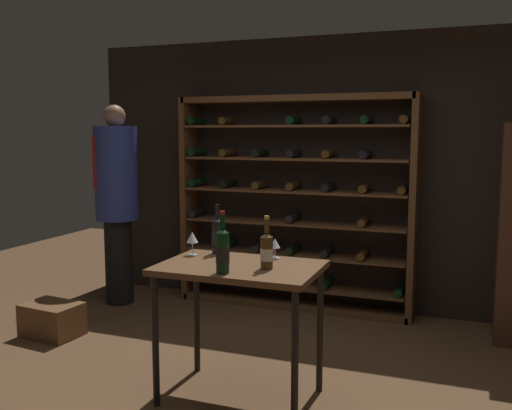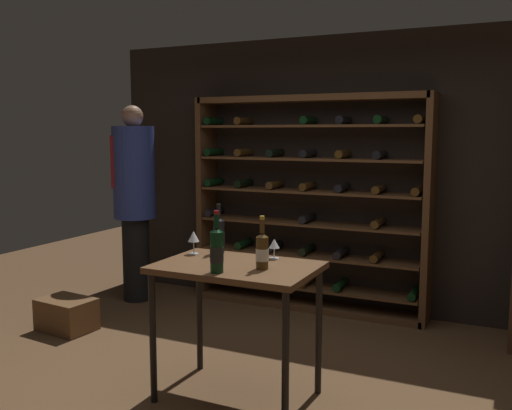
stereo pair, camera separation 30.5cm
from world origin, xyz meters
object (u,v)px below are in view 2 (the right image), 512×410
(tasting_table, at_px, (237,281))
(wine_glass_stemmed_left, at_px, (274,245))
(wine_rack, at_px, (307,204))
(wine_glass_stemmed_center, at_px, (194,237))
(wine_bottle_green_slim, at_px, (219,235))
(wine_bottle_black_capsule, at_px, (217,250))
(wine_crate, at_px, (67,314))
(wine_bottle_amber_reserve, at_px, (262,251))
(person_bystander_dark_jacket, at_px, (134,194))

(tasting_table, relative_size, wine_glass_stemmed_left, 7.54)
(wine_rack, relative_size, tasting_table, 2.30)
(wine_rack, height_order, wine_glass_stemmed_left, wine_rack)
(tasting_table, bearing_deg, wine_rack, 97.64)
(tasting_table, distance_m, wine_glass_stemmed_center, 0.50)
(wine_rack, bearing_deg, wine_bottle_green_slim, -90.24)
(wine_rack, relative_size, wine_bottle_black_capsule, 6.21)
(tasting_table, height_order, wine_crate, tasting_table)
(wine_rack, height_order, wine_bottle_amber_reserve, wine_rack)
(wine_bottle_amber_reserve, xyz_separation_m, wine_glass_stemmed_center, (-0.61, 0.19, 0.00))
(wine_bottle_black_capsule, bearing_deg, tasting_table, 86.99)
(wine_rack, height_order, tasting_table, wine_rack)
(wine_rack, distance_m, wine_glass_stemmed_left, 1.81)
(wine_rack, xyz_separation_m, wine_glass_stemmed_center, (-0.15, -1.87, -0.03))
(wine_rack, distance_m, wine_bottle_green_slim, 1.75)
(wine_bottle_green_slim, distance_m, wine_glass_stemmed_center, 0.18)
(wine_glass_stemmed_center, bearing_deg, person_bystander_dark_jacket, 138.55)
(wine_bottle_green_slim, height_order, wine_glass_stemmed_center, wine_bottle_green_slim)
(wine_rack, bearing_deg, wine_glass_stemmed_left, -76.57)
(tasting_table, relative_size, wine_bottle_black_capsule, 2.70)
(tasting_table, height_order, wine_bottle_green_slim, wine_bottle_green_slim)
(person_bystander_dark_jacket, height_order, wine_bottle_green_slim, person_bystander_dark_jacket)
(tasting_table, relative_size, wine_crate, 2.13)
(wine_rack, bearing_deg, wine_bottle_amber_reserve, -77.17)
(wine_bottle_green_slim, xyz_separation_m, wine_glass_stemmed_left, (0.43, -0.01, -0.03))
(wine_rack, bearing_deg, wine_glass_stemmed_center, -94.47)
(tasting_table, xyz_separation_m, wine_bottle_green_slim, (-0.28, 0.26, 0.24))
(wine_crate, height_order, wine_bottle_green_slim, wine_bottle_green_slim)
(wine_bottle_black_capsule, distance_m, wine_glass_stemmed_left, 0.53)
(wine_bottle_amber_reserve, bearing_deg, wine_glass_stemmed_center, 162.75)
(wine_rack, height_order, wine_bottle_green_slim, wine_rack)
(wine_bottle_green_slim, bearing_deg, wine_glass_stemmed_left, -0.72)
(wine_glass_stemmed_left, height_order, wine_glass_stemmed_center, wine_glass_stemmed_center)
(wine_rack, relative_size, wine_crate, 4.91)
(wine_rack, xyz_separation_m, wine_glass_stemmed_left, (0.42, -1.76, -0.05))
(person_bystander_dark_jacket, bearing_deg, wine_bottle_black_capsule, -70.94)
(wine_crate, bearing_deg, wine_rack, 41.87)
(person_bystander_dark_jacket, height_order, wine_glass_stemmed_center, person_bystander_dark_jacket)
(tasting_table, distance_m, wine_bottle_amber_reserve, 0.30)
(wine_crate, height_order, wine_bottle_black_capsule, wine_bottle_black_capsule)
(person_bystander_dark_jacket, bearing_deg, wine_glass_stemmed_left, -59.78)
(person_bystander_dark_jacket, distance_m, wine_bottle_black_capsule, 2.64)
(wine_glass_stemmed_center, bearing_deg, wine_bottle_green_slim, 39.18)
(wine_rack, bearing_deg, person_bystander_dark_jacket, -163.86)
(person_bystander_dark_jacket, bearing_deg, wine_glass_stemmed_center, -70.40)
(wine_bottle_black_capsule, relative_size, wine_glass_stemmed_left, 2.79)
(wine_bottle_black_capsule, distance_m, wine_bottle_green_slim, 0.57)
(tasting_table, xyz_separation_m, wine_crate, (-1.96, 0.50, -0.65))
(wine_bottle_amber_reserve, bearing_deg, wine_bottle_black_capsule, -136.49)
(wine_bottle_black_capsule, bearing_deg, person_bystander_dark_jacket, 138.01)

